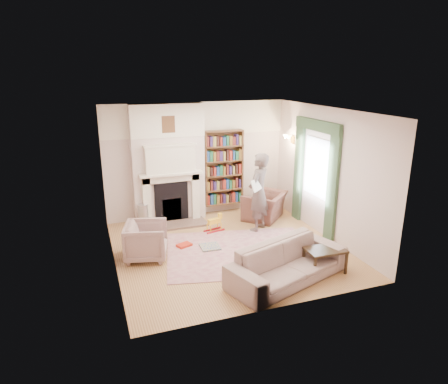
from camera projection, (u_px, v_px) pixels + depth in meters
name	position (u px, v px, depth m)	size (l,w,h in m)	color
floor	(228.00, 249.00, 8.21)	(4.50, 4.50, 0.00)	#905E39
ceiling	(229.00, 111.00, 7.39)	(4.50, 4.50, 0.00)	white
wall_back	(197.00, 160.00, 9.82)	(4.50, 4.50, 0.00)	beige
wall_front	(282.00, 223.00, 5.77)	(4.50, 4.50, 0.00)	beige
wall_left	(109.00, 195.00, 7.08)	(4.50, 4.50, 0.00)	beige
wall_right	(327.00, 174.00, 8.52)	(4.50, 4.50, 0.00)	beige
fireplace	(169.00, 164.00, 9.41)	(1.70, 0.58, 2.80)	beige
bookcase	(223.00, 168.00, 9.98)	(1.00, 0.24, 1.85)	brown
window	(316.00, 167.00, 8.86)	(0.02, 0.90, 1.30)	silver
curtain_left	(332.00, 187.00, 8.29)	(0.07, 0.32, 2.40)	#304A2F
curtain_right	(298.00, 171.00, 9.55)	(0.07, 0.32, 2.40)	#304A2F
pelmet	(317.00, 125.00, 8.57)	(0.09, 1.70, 0.24)	#304A2F
wall_sconce	(286.00, 140.00, 9.65)	(0.20, 0.24, 0.24)	gold
rug	(240.00, 252.00, 8.05)	(2.90, 2.23, 0.01)	#C2A793
armchair_reading	(265.00, 206.00, 9.79)	(1.01, 0.88, 0.66)	#51322B
armchair_left	(146.00, 241.00, 7.71)	(0.77, 0.79, 0.72)	#A19185
sofa	(288.00, 263.00, 6.91)	(2.24, 0.88, 0.65)	#A99F8C
man_reading	(259.00, 192.00, 8.94)	(0.65, 0.43, 1.79)	#564844
newspaper	(256.00, 185.00, 8.64)	(0.37, 0.02, 0.26)	white
coffee_table	(325.00, 260.00, 7.22)	(0.70, 0.45, 0.45)	black
paraffin_heater	(143.00, 215.00, 9.29)	(0.24, 0.24, 0.55)	#B9BBC1
rocking_horse	(214.00, 223.00, 9.03)	(0.46, 0.19, 0.41)	yellow
board_game	(210.00, 247.00, 8.23)	(0.39, 0.39, 0.03)	gold
game_box_lid	(184.00, 245.00, 8.29)	(0.29, 0.20, 0.05)	red
comic_annuals	(251.00, 254.00, 7.94)	(0.81, 0.51, 0.02)	red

